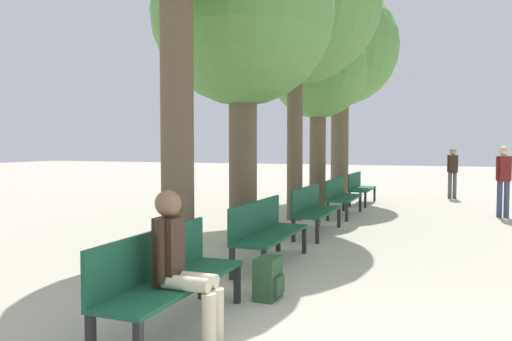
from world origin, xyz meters
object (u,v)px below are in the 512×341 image
Objects in this scene: tree_row_1 at (243,17)px; pedestrian_mid at (453,170)px; backpack at (268,278)px; pedestrian_near at (504,177)px; bench_row_4 at (359,186)px; tree_row_4 at (340,50)px; bench_row_3 at (341,194)px; bench_row_1 at (265,228)px; bench_row_2 at (313,207)px; bench_row_0 at (166,273)px; person_seated at (180,261)px; tree_row_3 at (318,72)px.

tree_row_1 is 10.07m from pedestrian_mid.
backpack is 8.26m from pedestrian_near.
tree_row_4 is (-0.84, 1.31, 4.12)m from bench_row_4.
bench_row_3 is 4.19× the size of backpack.
backpack is at bearing -82.44° from tree_row_4.
tree_row_4 reaches higher than backpack.
tree_row_4 reaches higher than bench_row_1.
tree_row_4 is at bearing 97.35° from bench_row_2.
bench_row_3 is 0.29× the size of tree_row_4.
bench_row_2 is at bearing 90.00° from bench_row_0.
pedestrian_near reaches higher than person_seated.
bench_row_3 is 1.00× the size of bench_row_4.
tree_row_4 reaches higher than bench_row_2.
bench_row_2 is 1.00× the size of bench_row_3.
bench_row_2 is 1.00× the size of bench_row_4.
pedestrian_mid is (-1.06, 4.05, -0.03)m from pedestrian_near.
backpack is at bearing -86.53° from bench_row_4.
bench_row_0 is 1.00× the size of bench_row_2.
pedestrian_mid reaches higher than person_seated.
bench_row_2 is 2.60m from bench_row_3.
person_seated reaches higher than bench_row_1.
bench_row_0 is 4.19× the size of backpack.
bench_row_0 is at bearing -100.90° from pedestrian_mid.
person_seated is 1.44m from backpack.
bench_row_4 is 9.26m from backpack.
bench_row_0 and bench_row_4 have the same top height.
bench_row_0 is at bearing 145.10° from person_seated.
bench_row_1 is 1.00× the size of bench_row_4.
tree_row_4 is (0.00, 7.89, 0.87)m from tree_row_1.
bench_row_0 is 0.38× the size of tree_row_3.
person_seated is at bearing -83.20° from tree_row_3.
pedestrian_mid is (1.92, 11.72, 0.69)m from backpack.
tree_row_1 is at bearing 105.18° from person_seated.
bench_row_0 is 10.39m from bench_row_4.
tree_row_4 is (-0.84, 9.10, 4.12)m from bench_row_1.
bench_row_0 is 5.20m from bench_row_2.
bench_row_3 is (0.00, 5.20, 0.00)m from bench_row_1.
bench_row_2 is 3.63m from tree_row_1.
pedestrian_mid is (3.32, 1.17, -3.72)m from tree_row_4.
bench_row_2 is at bearing -134.28° from pedestrian_near.
tree_row_1 is 4.64m from backpack.
bench_row_2 is at bearing 90.00° from bench_row_1.
bench_row_4 is 3.89m from pedestrian_near.
person_seated is 9.58m from pedestrian_near.
bench_row_1 is 1.18× the size of pedestrian_mid.
bench_row_0 is 9.43m from tree_row_3.
backpack is (0.32, 1.32, -0.46)m from person_seated.
person_seated reaches higher than bench_row_3.
bench_row_2 is at bearing -82.65° from tree_row_4.
tree_row_3 is (-0.84, 1.09, 3.06)m from bench_row_3.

